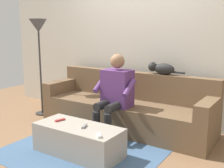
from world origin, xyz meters
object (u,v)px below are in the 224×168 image
(couch, at_px, (125,109))
(floor_lamp, at_px, (39,34))
(cat_on_backrest, at_px, (161,68))
(person_solo_seated, at_px, (115,91))
(remote_white, at_px, (99,135))
(coffee_table, at_px, (78,140))
(remote_red, at_px, (60,120))
(remote_gray, at_px, (84,126))

(couch, height_order, floor_lamp, floor_lamp)
(cat_on_backrest, relative_size, floor_lamp, 0.34)
(person_solo_seated, height_order, remote_white, person_solo_seated)
(cat_on_backrest, bearing_deg, couch, 29.24)
(floor_lamp, bearing_deg, person_solo_seated, 174.97)
(coffee_table, height_order, person_solo_seated, person_solo_seated)
(person_solo_seated, relative_size, remote_red, 8.33)
(floor_lamp, bearing_deg, remote_gray, 152.18)
(remote_red, xyz_separation_m, floor_lamp, (1.26, -0.86, 1.02))
(couch, height_order, cat_on_backrest, cat_on_backrest)
(couch, xyz_separation_m, cat_on_backrest, (-0.44, -0.25, 0.62))
(couch, distance_m, floor_lamp, 1.92)
(couch, xyz_separation_m, remote_white, (-0.39, 1.21, 0.07))
(cat_on_backrest, relative_size, remote_white, 4.67)
(person_solo_seated, bearing_deg, remote_red, 64.81)
(cat_on_backrest, bearing_deg, coffee_table, 71.52)
(remote_red, bearing_deg, remote_white, -87.40)
(person_solo_seated, distance_m, remote_white, 0.97)
(remote_gray, bearing_deg, floor_lamp, 42.08)
(coffee_table, relative_size, cat_on_backrest, 1.93)
(couch, bearing_deg, remote_red, 74.32)
(couch, relative_size, person_solo_seated, 2.31)
(remote_white, distance_m, floor_lamp, 2.42)
(person_solo_seated, relative_size, remote_white, 9.56)
(remote_gray, xyz_separation_m, floor_lamp, (1.65, -0.87, 1.02))
(couch, bearing_deg, remote_white, 108.05)
(coffee_table, bearing_deg, remote_red, -2.96)
(remote_gray, bearing_deg, coffee_table, 71.94)
(cat_on_backrest, distance_m, remote_gray, 1.48)
(remote_white, bearing_deg, floor_lamp, -162.26)
(coffee_table, relative_size, person_solo_seated, 0.94)
(couch, relative_size, cat_on_backrest, 4.73)
(cat_on_backrest, height_order, remote_white, cat_on_backrest)
(remote_gray, height_order, floor_lamp, floor_lamp)
(person_solo_seated, relative_size, floor_lamp, 0.69)
(remote_red, bearing_deg, person_solo_seated, -10.97)
(cat_on_backrest, relative_size, remote_gray, 4.53)
(remote_white, bearing_deg, couch, 152.93)
(couch, height_order, remote_gray, couch)
(person_solo_seated, height_order, floor_lamp, floor_lamp)
(couch, height_order, person_solo_seated, person_solo_seated)
(remote_red, bearing_deg, remote_gray, -77.58)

